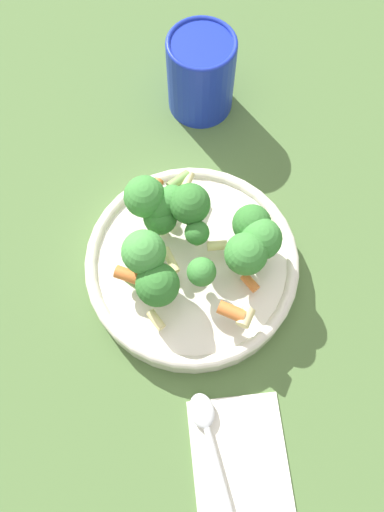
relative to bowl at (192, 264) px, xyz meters
The scene contains 6 objects.
ground_plane 0.02m from the bowl, ahead, with size 3.00×3.00×0.00m, color #4C6B38.
bowl is the anchor object (origin of this frame).
pasta_salad 0.06m from the bowl, 48.22° to the left, with size 0.18×0.17×0.08m.
cup 0.25m from the bowl, 18.15° to the left, with size 0.09×0.09×0.11m.
napkin 0.23m from the bowl, 146.30° to the right, with size 0.18×0.15×0.01m.
spoon 0.20m from the bowl, 153.09° to the right, with size 0.16×0.12×0.01m.
Camera 1 is at (-0.19, -0.07, 0.56)m, focal length 35.00 mm.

